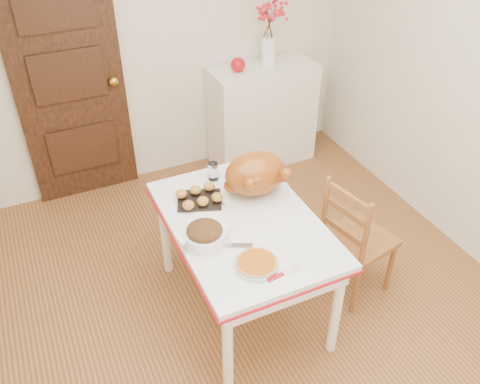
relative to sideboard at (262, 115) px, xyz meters
name	(u,v)px	position (x,y,z in m)	size (l,w,h in m)	color
floor	(258,319)	(-0.92, -1.78, -0.47)	(3.50, 4.00, 0.00)	brown
wall_back	(151,40)	(-0.92, 0.22, 0.78)	(3.50, 0.00, 2.50)	beige
door_back	(69,82)	(-1.62, 0.19, 0.56)	(0.85, 0.06, 2.06)	black
sideboard	(262,115)	(0.00, 0.00, 0.00)	(0.95, 0.42, 0.95)	white
kitchen_table	(243,266)	(-0.96, -1.63, -0.10)	(0.86, 1.26, 0.75)	white
chair_oak	(359,237)	(-0.18, -1.78, -0.01)	(0.41, 0.41, 0.92)	#955327
berry_vase	(269,35)	(0.04, 0.00, 0.74)	(0.28, 0.28, 0.54)	white
apple	(238,65)	(-0.25, 0.00, 0.54)	(0.12, 0.12, 0.12)	#B80D13
turkey_platter	(255,176)	(-0.78, -1.42, 0.43)	(0.46, 0.37, 0.29)	#8D4816
pumpkin_pie	(257,263)	(-1.06, -2.01, 0.31)	(0.24, 0.24, 0.05)	#A44D0C
stuffing_dish	(205,234)	(-1.24, -1.71, 0.34)	(0.31, 0.24, 0.12)	#381D0C
rolls_tray	(199,197)	(-1.13, -1.34, 0.32)	(0.27, 0.21, 0.07)	#B37F30
pie_server	(284,273)	(-0.95, -2.12, 0.29)	(0.21, 0.06, 0.01)	silver
carving_knife	(230,245)	(-1.12, -1.80, 0.29)	(0.25, 0.06, 0.01)	silver
drinking_glass	(213,171)	(-0.95, -1.14, 0.34)	(0.07, 0.07, 0.12)	white
shaker_pair	(256,165)	(-0.65, -1.17, 0.33)	(0.09, 0.04, 0.09)	white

